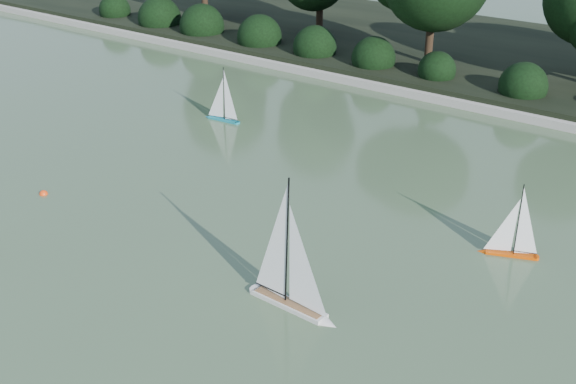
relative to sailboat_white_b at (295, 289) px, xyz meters
The scene contains 8 objects.
ground 0.67m from the sailboat_white_b, 138.46° to the right, with size 80.00×80.00×0.00m, color #334529.
pond_coping 8.62m from the sailboat_white_b, 93.00° to the left, with size 40.00×0.35×0.18m, color gray.
far_bank 12.61m from the sailboat_white_b, 92.05° to the left, with size 40.00×8.00×0.30m, color black.
shrub_hedge 9.51m from the sailboat_white_b, 92.71° to the left, with size 29.10×1.10×1.10m.
sailboat_white_b is the anchor object (origin of this frame).
sailboat_orange 3.36m from the sailboat_white_b, 60.31° to the left, with size 0.86×0.44×1.20m.
sailboat_teal 7.16m from the sailboat_white_b, 139.06° to the left, with size 0.92×0.22×1.26m.
race_buoy 5.41m from the sailboat_white_b, behind, with size 0.14×0.14×0.14m, color #F83F0D.
Camera 1 is at (4.97, -5.81, 5.39)m, focal length 45.00 mm.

